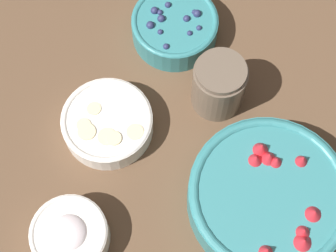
{
  "coord_description": "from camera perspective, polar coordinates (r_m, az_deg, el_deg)",
  "views": [
    {
      "loc": [
        -0.02,
        0.34,
        0.92
      ],
      "look_at": [
        0.08,
        -0.0,
        0.05
      ],
      "focal_mm": 60.0,
      "sensor_mm": 36.0,
      "label": 1
    }
  ],
  "objects": [
    {
      "name": "ground_plane",
      "position": [
        0.98,
        4.57,
        -2.55
      ],
      "size": [
        4.0,
        4.0,
        0.0
      ],
      "primitive_type": "plane",
      "color": "brown"
    },
    {
      "name": "bowl_strawberries",
      "position": [
        0.92,
        10.12,
        -7.05
      ],
      "size": [
        0.26,
        0.26,
        0.09
      ],
      "color": "teal",
      "rests_on": "ground_plane"
    },
    {
      "name": "bowl_blueberries",
      "position": [
        1.05,
        0.69,
        10.11
      ],
      "size": [
        0.16,
        0.16,
        0.06
      ],
      "color": "teal",
      "rests_on": "ground_plane"
    },
    {
      "name": "bowl_bananas",
      "position": [
        0.97,
        -6.18,
        0.33
      ],
      "size": [
        0.16,
        0.16,
        0.04
      ],
      "color": "white",
      "rests_on": "ground_plane"
    },
    {
      "name": "bowl_cream",
      "position": [
        0.92,
        -9.94,
        -10.84
      ],
      "size": [
        0.12,
        0.12,
        0.06
      ],
      "color": "white",
      "rests_on": "ground_plane"
    },
    {
      "name": "jar_chocolate",
      "position": [
        0.97,
        5.16,
        4.07
      ],
      "size": [
        0.09,
        0.09,
        0.11
      ],
      "color": "brown",
      "rests_on": "ground_plane"
    }
  ]
}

